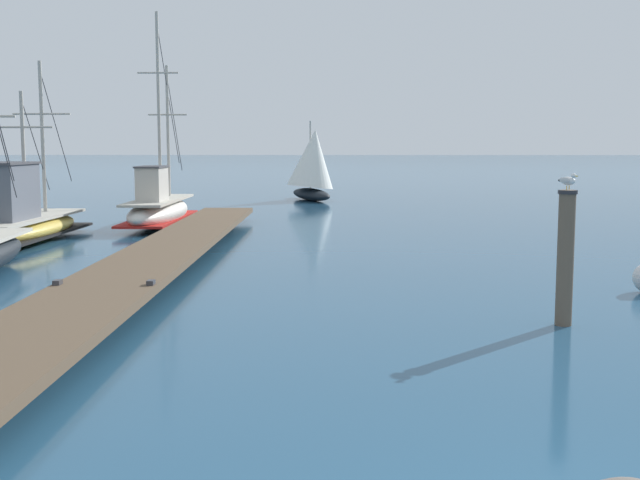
% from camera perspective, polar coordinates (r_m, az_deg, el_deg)
% --- Properties ---
extents(floating_dock, '(1.80, 24.15, 0.53)m').
position_cam_1_polar(floating_dock, '(18.83, -11.06, -0.87)').
color(floating_dock, brown).
rests_on(floating_dock, ground).
extents(fishing_boat_2, '(2.19, 7.68, 5.38)m').
position_cam_1_polar(fishing_boat_2, '(24.85, -20.54, 1.39)').
color(fishing_boat_2, gold).
rests_on(fishing_boat_2, ground).
extents(fishing_boat_8, '(1.64, 7.40, 7.32)m').
position_cam_1_polar(fishing_boat_8, '(28.39, -11.35, 2.24)').
color(fishing_boat_8, silver).
rests_on(fishing_boat_8, ground).
extents(mooring_piling, '(0.30, 0.30, 2.13)m').
position_cam_1_polar(mooring_piling, '(13.15, 16.96, -1.08)').
color(mooring_piling, brown).
rests_on(mooring_piling, ground).
extents(perched_seagull, '(0.25, 0.36, 0.26)m').
position_cam_1_polar(perched_seagull, '(13.05, 17.12, 4.05)').
color(perched_seagull, gold).
rests_on(perched_seagull, mooring_piling).
extents(distant_sailboat, '(3.27, 4.74, 3.98)m').
position_cam_1_polar(distant_sailboat, '(40.52, -0.54, 5.38)').
color(distant_sailboat, black).
rests_on(distant_sailboat, ground).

